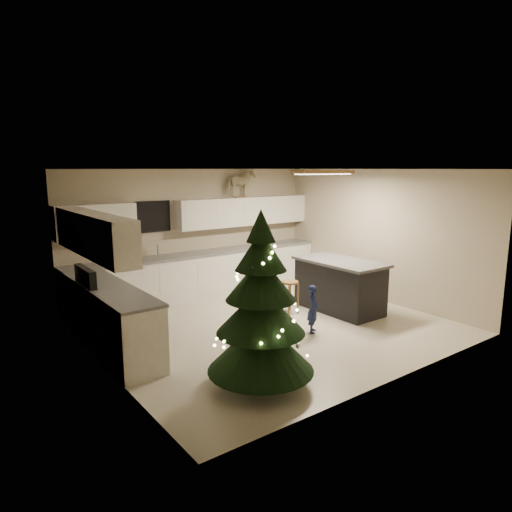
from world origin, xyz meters
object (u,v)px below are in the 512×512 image
object	(u,v)px
island	(339,285)
christmas_tree	(261,315)
rocking_horse	(241,183)
bar_stool	(290,289)
toddler	(313,309)

from	to	relation	value
island	christmas_tree	distance (m)	3.37
christmas_tree	island	bearing A→B (deg)	27.01
christmas_tree	rocking_horse	bearing A→B (deg)	58.29
bar_stool	toddler	world-z (taller)	toddler
christmas_tree	toddler	distance (m)	2.08
rocking_horse	bar_stool	bearing A→B (deg)	163.24
rocking_horse	toddler	bearing A→B (deg)	159.45
bar_stool	christmas_tree	distance (m)	2.91
bar_stool	toddler	distance (m)	1.05
toddler	rocking_horse	xyz separation A→B (m)	(0.65, 2.97, 1.91)
toddler	rocking_horse	distance (m)	3.59
island	christmas_tree	bearing A→B (deg)	-152.99
toddler	rocking_horse	world-z (taller)	rocking_horse
toddler	bar_stool	bearing A→B (deg)	26.69
island	christmas_tree	size ratio (longest dim) A/B	0.79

